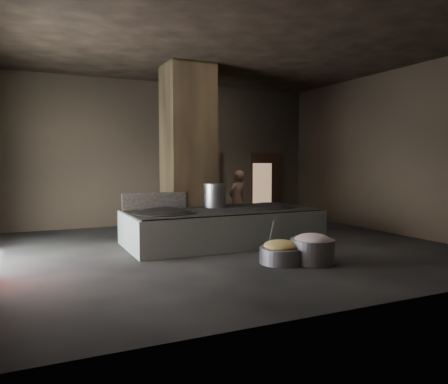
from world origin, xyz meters
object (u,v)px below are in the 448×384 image
hearth_platform (222,227)px  stock_pot (215,195)px  cook (237,201)px  meat_basin (312,251)px  wok_right (269,210)px  veg_basin (281,255)px  wok_left (165,216)px

hearth_platform → stock_pot: 0.92m
hearth_platform → stock_pot: (0.05, 0.55, 0.73)m
cook → meat_basin: 4.30m
wok_right → stock_pot: bearing=159.0°
cook → veg_basin: bearing=53.4°
hearth_platform → wok_left: (-1.45, -0.05, 0.35)m
stock_pot → veg_basin: (0.14, -2.92, -0.97)m
cook → meat_basin: (-0.48, -4.23, -0.63)m
wok_left → wok_right: wok_left is taller
stock_pot → veg_basin: bearing=-87.3°
wok_right → stock_pot: 1.44m
stock_pot → veg_basin: 3.08m
wok_right → veg_basin: size_ratio=1.59×
wok_right → veg_basin: (-1.16, -2.42, -0.59)m
wok_left → veg_basin: 2.90m
wok_left → veg_basin: size_ratio=1.71×
hearth_platform → wok_right: (1.35, 0.05, 0.35)m
veg_basin → meat_basin: (0.57, -0.24, 0.08)m
meat_basin → cook: bearing=83.5°
veg_basin → wok_right: bearing=64.4°
wok_left → veg_basin: (1.64, -2.32, -0.59)m
hearth_platform → meat_basin: 2.72m
hearth_platform → wok_right: 1.40m
stock_pot → cook: size_ratio=0.34×
veg_basin → meat_basin: meat_basin is taller
hearth_platform → cook: cook is taller
wok_left → hearth_platform: bearing=2.0°
hearth_platform → cook: (1.24, 1.62, 0.47)m
wok_right → stock_pot: size_ratio=2.25×
veg_basin → meat_basin: size_ratio=0.98×
stock_pot → wok_left: bearing=-158.2°
hearth_platform → stock_pot: stock_pot is taller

